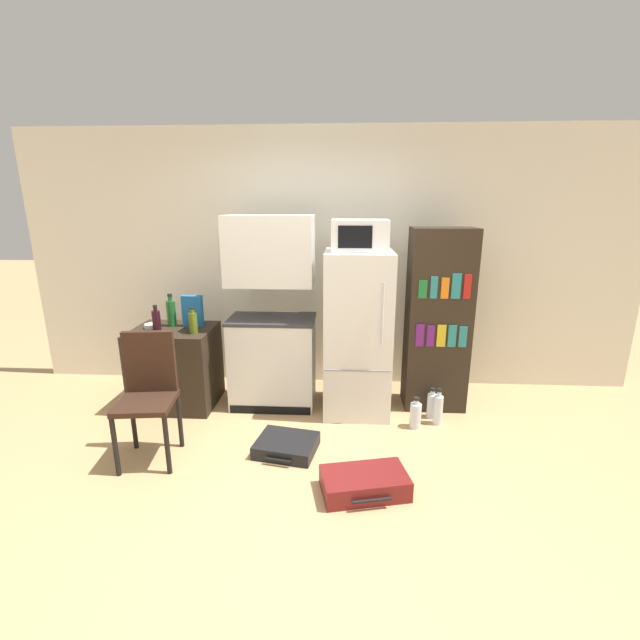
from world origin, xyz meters
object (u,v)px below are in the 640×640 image
Objects in this scene: suitcase_small_flat at (287,445)px; kitchen_hutch at (272,321)px; bottle_wine_dark at (156,320)px; water_bottle_back at (438,409)px; bookshelf at (438,321)px; bottle_green_tall at (171,313)px; bottle_olive_oil at (193,322)px; refrigerator at (357,333)px; cereal_box at (193,311)px; bowl at (153,326)px; suitcase_large_flat at (364,483)px; side_table at (176,367)px; water_bottle_front at (432,405)px; microwave at (360,235)px; water_bottle_middle at (415,415)px; chair at (148,386)px.

kitchen_hutch is at bearing 116.19° from suitcase_small_flat.
kitchen_hutch is at bearing 8.13° from bottle_wine_dark.
kitchen_hutch is at bearing 167.57° from water_bottle_back.
bookshelf reaches higher than bottle_wine_dark.
bottle_green_tall is 1.29× the size of bottle_olive_oil.
refrigerator is 5.04× the size of cereal_box.
bowl is 2.76m from water_bottle_back.
bottle_green_tall reaches higher than suitcase_large_flat.
bottle_wine_dark is (-0.11, -0.08, 0.49)m from side_table.
kitchen_hutch reaches higher than cereal_box.
cereal_box reaches higher than water_bottle_back.
cereal_box is at bearing 176.17° from refrigerator.
bookshelf is at bearing 2.82° from side_table.
refrigerator is (0.81, -0.07, -0.08)m from kitchen_hutch.
water_bottle_front is at bearing -3.48° from bowl.
suitcase_large_flat is (0.03, -1.26, -0.68)m from refrigerator.
water_bottle_front is at bearing -3.56° from side_table.
water_bottle_front is at bearing 37.45° from suitcase_small_flat.
suitcase_small_flat is at bearing -153.23° from water_bottle_front.
kitchen_hutch reaches higher than bottle_wine_dark.
kitchen_hutch is at bearing 2.92° from bowl.
bowl reaches higher than suitcase_small_flat.
bowl is at bearing -151.44° from bottle_green_tall.
kitchen_hutch is at bearing 174.83° from refrigerator.
refrigerator is 3.11× the size of microwave.
bottle_olive_oil is at bearing -38.28° from bottle_green_tall.
water_bottle_back is (2.66, -0.28, -0.65)m from bowl.
water_bottle_back is (0.73, -0.26, -1.50)m from microwave.
water_bottle_back is at bearing -20.04° from refrigerator.
water_bottle_middle is at bearing -116.72° from bookshelf.
chair is at bearing -151.48° from refrigerator.
kitchen_hutch is 0.98m from bottle_green_tall.
microwave is 1.68m from water_bottle_front.
side_table is at bearing 173.74° from water_bottle_back.
bottle_green_tall is (-0.98, 0.03, 0.06)m from kitchen_hutch.
bowl is at bearing -177.57° from bookshelf.
bookshelf reaches higher than bowl.
kitchen_hutch reaches higher than microwave.
water_bottle_middle is (-0.18, -0.20, -0.00)m from water_bottle_front.
kitchen_hutch is 0.81m from refrigerator.
bowl is 2.45m from suitcase_large_flat.
bottle_green_tall is 0.21m from bowl.
bottle_olive_oil reaches higher than water_bottle_back.
suitcase_large_flat is (1.81, -1.36, -0.83)m from bottle_green_tall.
chair reaches higher than water_bottle_front.
refrigerator is 1.83m from chair.
kitchen_hutch reaches higher than water_bottle_back.
suitcase_small_flat is 1.17m from water_bottle_middle.
bottle_green_tall is at bearing 141.72° from bottle_olive_oil.
suitcase_large_flat is 0.76m from suitcase_small_flat.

